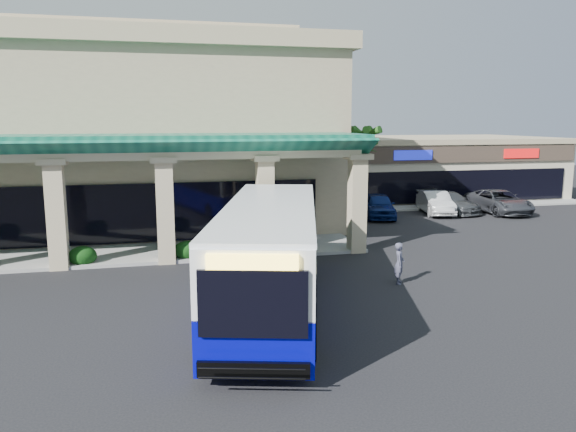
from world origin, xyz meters
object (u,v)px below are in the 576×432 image
object	(u,v)px
car_white	(436,203)
car_gray	(499,202)
pedestrian	(399,263)
car_red	(449,202)
car_silver	(378,205)
transit_bus	(270,257)

from	to	relation	value
car_white	car_gray	bearing A→B (deg)	5.28
pedestrian	car_red	size ratio (longest dim) A/B	0.33
car_silver	car_red	distance (m)	5.55
car_red	transit_bus	bearing A→B (deg)	-148.03
transit_bus	car_silver	bearing A→B (deg)	72.04
car_silver	car_white	world-z (taller)	car_silver
transit_bus	car_silver	world-z (taller)	transit_bus
pedestrian	car_gray	world-z (taller)	pedestrian
pedestrian	car_white	xyz separation A→B (m)	(9.40, 14.70, -0.05)
transit_bus	car_white	size ratio (longest dim) A/B	2.74
transit_bus	pedestrian	bearing A→B (deg)	32.50
transit_bus	car_red	bearing A→B (deg)	61.58
car_white	car_gray	xyz separation A→B (m)	(4.46, -0.59, 0.02)
transit_bus	car_silver	xyz separation A→B (m)	(10.56, 15.97, -0.98)
pedestrian	car_red	distance (m)	18.35
car_silver	car_red	bearing A→B (deg)	21.96
car_silver	car_red	xyz separation A→B (m)	(5.50, 0.70, -0.08)
car_gray	transit_bus	bearing A→B (deg)	-139.25
car_red	car_gray	size ratio (longest dim) A/B	0.88
car_white	car_red	world-z (taller)	car_white
car_white	car_gray	distance (m)	4.50
transit_bus	car_red	xyz separation A→B (m)	(16.07, 16.67, -1.06)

